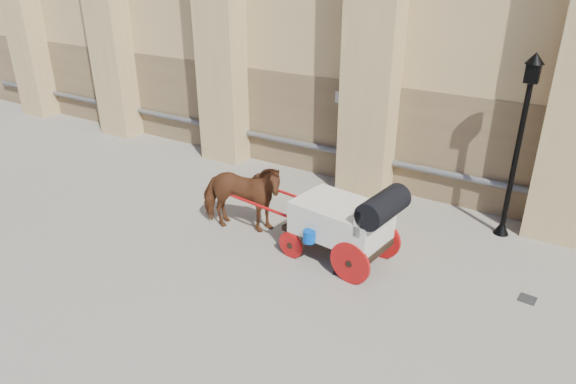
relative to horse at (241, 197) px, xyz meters
The scene contains 6 objects.
ground 2.74m from the horse, ahead, with size 90.00×90.00×0.00m, color slate.
horse is the anchor object (origin of this frame).
carriage 2.78m from the horse, ahead, with size 4.43×1.69×1.89m.
street_lamp 6.49m from the horse, 30.23° to the left, with size 0.41×0.41×4.34m.
drain_grate_near 3.08m from the horse, ahead, with size 0.32×0.32×0.01m, color black.
drain_grate_far 6.57m from the horse, ahead, with size 0.32×0.32×0.01m, color black.
Camera 1 is at (4.26, -8.99, 6.18)m, focal length 32.00 mm.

